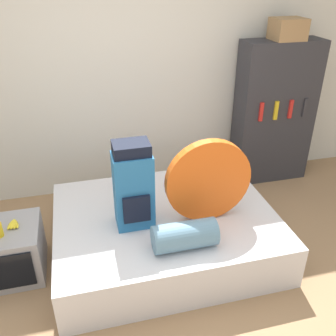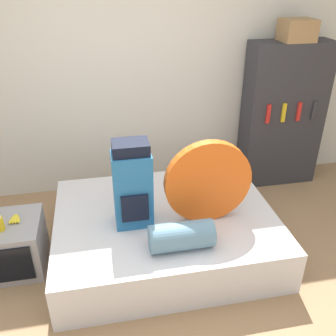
{
  "view_description": "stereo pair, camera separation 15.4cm",
  "coord_description": "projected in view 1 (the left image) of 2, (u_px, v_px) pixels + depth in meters",
  "views": [
    {
      "loc": [
        -0.45,
        -1.99,
        2.32
      ],
      "look_at": [
        0.22,
        0.62,
        0.84
      ],
      "focal_mm": 40.0,
      "sensor_mm": 36.0,
      "label": 1
    },
    {
      "loc": [
        -0.3,
        -2.02,
        2.32
      ],
      "look_at": [
        0.22,
        0.62,
        0.84
      ],
      "focal_mm": 40.0,
      "sensor_mm": 36.0,
      "label": 2
    }
  ],
  "objects": [
    {
      "name": "ground_plane",
      "position": [
        161.0,
        304.0,
        2.9
      ],
      "size": [
        16.0,
        16.0,
        0.0
      ],
      "primitive_type": "plane",
      "color": "#997551"
    },
    {
      "name": "wall_back",
      "position": [
        118.0,
        76.0,
        3.87
      ],
      "size": [
        8.0,
        0.05,
        2.6
      ],
      "color": "silver",
      "rests_on": "ground_plane"
    },
    {
      "name": "bed",
      "position": [
        165.0,
        231.0,
        3.38
      ],
      "size": [
        1.91,
        1.49,
        0.39
      ],
      "color": "silver",
      "rests_on": "ground_plane"
    },
    {
      "name": "backpack",
      "position": [
        133.0,
        187.0,
        2.99
      ],
      "size": [
        0.31,
        0.26,
        0.74
      ],
      "color": "#23669E",
      "rests_on": "bed"
    },
    {
      "name": "tent_bag",
      "position": [
        208.0,
        181.0,
        3.07
      ],
      "size": [
        0.73,
        0.08,
        0.73
      ],
      "color": "#E05B19",
      "rests_on": "bed"
    },
    {
      "name": "sleeping_roll",
      "position": [
        185.0,
        235.0,
        2.85
      ],
      "size": [
        0.49,
        0.22,
        0.22
      ],
      "color": "#5B849E",
      "rests_on": "bed"
    },
    {
      "name": "television",
      "position": [
        8.0,
        251.0,
        3.1
      ],
      "size": [
        0.55,
        0.54,
        0.45
      ],
      "color": "#939399",
      "rests_on": "ground_plane"
    },
    {
      "name": "banana_bunch",
      "position": [
        13.0,
        224.0,
        3.04
      ],
      "size": [
        0.11,
        0.14,
        0.03
      ],
      "color": "yellow",
      "rests_on": "television"
    },
    {
      "name": "bookshelf",
      "position": [
        274.0,
        113.0,
        4.28
      ],
      "size": [
        0.88,
        0.35,
        1.63
      ],
      "color": "#2D2D33",
      "rests_on": "ground_plane"
    },
    {
      "name": "cardboard_box",
      "position": [
        288.0,
        29.0,
        3.81
      ],
      "size": [
        0.32,
        0.28,
        0.22
      ],
      "color": "#99754C",
      "rests_on": "bookshelf"
    }
  ]
}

